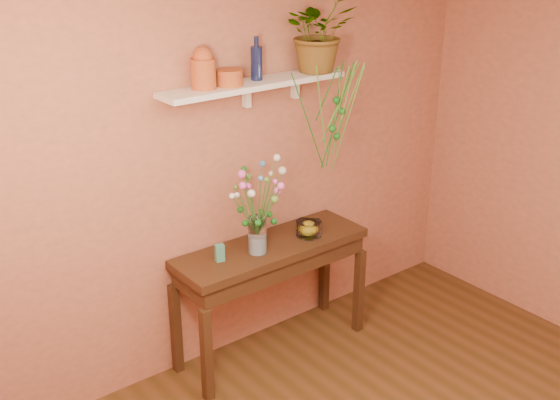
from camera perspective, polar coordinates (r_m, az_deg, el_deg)
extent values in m
cube|color=#C36E56|center=(4.60, -3.44, 2.83)|extent=(4.00, 0.04, 2.70)
cube|color=#3B2313|center=(4.67, -0.71, -3.99)|extent=(1.38, 0.44, 0.06)
cube|color=#3B2313|center=(4.71, -0.70, -4.96)|extent=(1.33, 0.41, 0.12)
cube|color=#3B2313|center=(4.46, -6.10, -12.68)|extent=(0.06, 0.06, 0.66)
cube|color=#3B2313|center=(5.15, 6.56, -7.50)|extent=(0.06, 0.06, 0.66)
cube|color=#3B2313|center=(4.74, -8.62, -10.50)|extent=(0.06, 0.06, 0.66)
cube|color=#3B2313|center=(5.40, 3.71, -5.93)|extent=(0.06, 0.06, 0.66)
cube|color=white|center=(4.37, -2.08, 9.59)|extent=(1.30, 0.24, 0.04)
cube|color=white|center=(4.46, -2.79, 8.64)|extent=(0.04, 0.05, 0.15)
cube|color=white|center=(4.70, 1.26, 9.35)|extent=(0.04, 0.05, 0.15)
cylinder|color=#B95B2E|center=(4.16, -6.37, 10.35)|extent=(0.19, 0.19, 0.18)
sphere|color=#B95B2E|center=(4.14, -6.43, 11.72)|extent=(0.12, 0.12, 0.12)
cylinder|color=#B95B2E|center=(4.24, -4.19, 10.08)|extent=(0.21, 0.21, 0.10)
cylinder|color=#10183F|center=(4.38, -1.96, 11.25)|extent=(0.09, 0.09, 0.21)
cylinder|color=#10183F|center=(4.35, -1.98, 13.01)|extent=(0.04, 0.04, 0.06)
imported|color=#17681C|center=(4.61, 3.32, 13.77)|extent=(0.59, 0.56, 0.52)
cylinder|color=#17681C|center=(4.45, 2.37, 6.38)|extent=(0.39, 0.13, 0.72)
cylinder|color=#51A232|center=(4.65, 4.90, 8.05)|extent=(0.19, 0.14, 0.56)
cylinder|color=#51A232|center=(4.63, 5.07, 8.14)|extent=(0.13, 0.20, 0.53)
cylinder|color=#17681C|center=(4.67, 4.55, 7.07)|extent=(0.12, 0.03, 0.72)
cylinder|color=#51A232|center=(4.57, 5.17, 8.60)|extent=(0.07, 0.19, 0.43)
cylinder|color=#51A232|center=(4.56, 3.42, 7.51)|extent=(0.15, 0.05, 0.60)
cylinder|color=#17681C|center=(4.52, 3.86, 8.71)|extent=(0.02, 0.22, 0.40)
cylinder|color=#51A232|center=(4.63, 5.60, 6.58)|extent=(0.01, 0.27, 0.77)
cylinder|color=#51A232|center=(4.62, 5.24, 7.28)|extent=(0.02, 0.21, 0.66)
cylinder|color=#17681C|center=(4.65, 4.76, 6.95)|extent=(0.18, 0.11, 0.73)
cylinder|color=#51A232|center=(4.65, 5.73, 7.91)|extent=(0.08, 0.19, 0.57)
cylinder|color=#51A232|center=(4.56, 4.96, 9.23)|extent=(0.14, 0.12, 0.33)
sphere|color=#17681C|center=(4.67, 4.72, 5.30)|extent=(0.05, 0.05, 0.05)
sphere|color=#17681C|center=(4.64, 5.14, 7.34)|extent=(0.05, 0.05, 0.05)
sphere|color=#17681C|center=(4.64, 4.37, 5.91)|extent=(0.05, 0.05, 0.05)
sphere|color=#17681C|center=(4.61, 4.70, 8.25)|extent=(0.05, 0.05, 0.05)
cylinder|color=white|center=(4.49, -1.89, -2.92)|extent=(0.12, 0.12, 0.25)
cylinder|color=silver|center=(4.52, -1.88, -3.67)|extent=(0.11, 0.11, 0.12)
cylinder|color=#386B28|center=(4.37, -1.19, -1.37)|extent=(0.02, 0.18, 0.29)
sphere|color=#5A8C3B|center=(4.26, -0.44, 0.05)|extent=(0.05, 0.05, 0.05)
cylinder|color=#386B28|center=(4.38, -0.94, -0.83)|extent=(0.08, 0.17, 0.36)
sphere|color=#EC58CA|center=(4.27, 0.07, 1.16)|extent=(0.05, 0.05, 0.05)
cylinder|color=#386B28|center=(4.40, -1.07, -1.00)|extent=(0.08, 0.12, 0.32)
sphere|color=#EC58CA|center=(4.32, -0.20, 0.79)|extent=(0.05, 0.05, 0.05)
cylinder|color=#386B28|center=(4.42, -1.16, -0.62)|extent=(0.11, 0.07, 0.36)
sphere|color=#EC58CA|center=(4.36, -0.41, 1.54)|extent=(0.04, 0.04, 0.04)
cylinder|color=#386B28|center=(4.41, -1.09, 0.35)|extent=(0.14, 0.05, 0.50)
sphere|color=silver|center=(4.34, -0.26, 3.53)|extent=(0.05, 0.05, 0.05)
cylinder|color=#386B28|center=(4.49, -0.86, -0.13)|extent=(0.24, 0.05, 0.37)
sphere|color=silver|center=(4.51, 0.18, 2.45)|extent=(0.06, 0.06, 0.06)
cylinder|color=#386B28|center=(4.52, -1.31, -0.24)|extent=(0.21, 0.13, 0.34)
sphere|color=silver|center=(4.57, -0.74, 2.20)|extent=(0.03, 0.03, 0.03)
cylinder|color=#386B28|center=(4.50, -1.69, 0.16)|extent=(0.16, 0.16, 0.41)
sphere|color=#4C84CA|center=(4.53, -1.48, 3.01)|extent=(0.05, 0.05, 0.05)
cylinder|color=#386B28|center=(4.49, -2.28, -0.38)|extent=(0.05, 0.17, 0.34)
sphere|color=#5A8C3B|center=(4.51, -2.65, 1.95)|extent=(0.05, 0.05, 0.05)
cylinder|color=#386B28|center=(4.47, -2.45, -0.08)|extent=(0.02, 0.16, 0.40)
sphere|color=#17681C|center=(4.46, -3.01, 2.58)|extent=(0.04, 0.04, 0.04)
cylinder|color=#386B28|center=(4.47, -2.79, -0.84)|extent=(0.07, 0.15, 0.29)
sphere|color=#5A8C3B|center=(4.45, -3.70, 1.06)|extent=(0.03, 0.03, 0.03)
cylinder|color=#386B28|center=(4.44, -2.26, -0.81)|extent=(0.03, 0.06, 0.32)
sphere|color=#EC58CA|center=(4.39, -2.64, 1.15)|extent=(0.04, 0.04, 0.04)
cylinder|color=#386B28|center=(4.41, -2.53, -0.32)|extent=(0.07, 0.07, 0.41)
sphere|color=#EC58CA|center=(4.35, -3.18, 2.16)|extent=(0.06, 0.06, 0.06)
cylinder|color=#386B28|center=(4.40, -2.48, -0.80)|extent=(0.10, 0.03, 0.35)
sphere|color=#EC58CA|center=(4.32, -3.10, 1.19)|extent=(0.05, 0.05, 0.05)
cylinder|color=#386B28|center=(4.39, -2.73, -1.18)|extent=(0.15, 0.02, 0.30)
sphere|color=silver|center=(4.30, -3.59, 0.43)|extent=(0.03, 0.03, 0.03)
cylinder|color=#386B28|center=(4.35, -2.91, -1.24)|extent=(0.22, 0.05, 0.33)
sphere|color=silver|center=(4.21, -3.99, 0.34)|extent=(0.04, 0.04, 0.04)
cylinder|color=#386B28|center=(4.37, -2.13, -1.13)|extent=(0.10, 0.08, 0.32)
sphere|color=silver|center=(4.26, -2.38, 0.54)|extent=(0.05, 0.05, 0.05)
cylinder|color=#386B28|center=(4.32, -1.76, -0.54)|extent=(0.08, 0.16, 0.44)
sphere|color=#4C84CA|center=(4.17, -1.61, 1.81)|extent=(0.03, 0.03, 0.03)
cylinder|color=#386B28|center=(4.35, -1.52, -0.58)|extent=(0.02, 0.14, 0.41)
sphere|color=#5A8C3B|center=(4.22, -1.12, 1.70)|extent=(0.03, 0.03, 0.03)
sphere|color=#17681C|center=(4.38, -1.83, -1.91)|extent=(0.05, 0.05, 0.05)
sphere|color=#17681C|center=(4.43, -0.90, -1.19)|extent=(0.05, 0.05, 0.05)
sphere|color=#17681C|center=(4.51, -0.52, -1.78)|extent=(0.05, 0.05, 0.05)
sphere|color=#17681C|center=(4.44, -2.90, -1.93)|extent=(0.05, 0.05, 0.05)
sphere|color=#17681C|center=(4.46, -3.29, -0.80)|extent=(0.05, 0.05, 0.05)
sphere|color=#17681C|center=(4.58, -1.58, -1.02)|extent=(0.05, 0.05, 0.05)
cylinder|color=white|center=(4.76, 2.39, -2.37)|extent=(0.18, 0.18, 0.11)
cylinder|color=white|center=(4.78, 2.38, -2.89)|extent=(0.18, 0.18, 0.01)
sphere|color=yellow|center=(4.78, 2.38, -2.38)|extent=(0.08, 0.08, 0.08)
cube|color=#2C647F|center=(4.43, -5.02, -4.39)|extent=(0.07, 0.06, 0.11)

